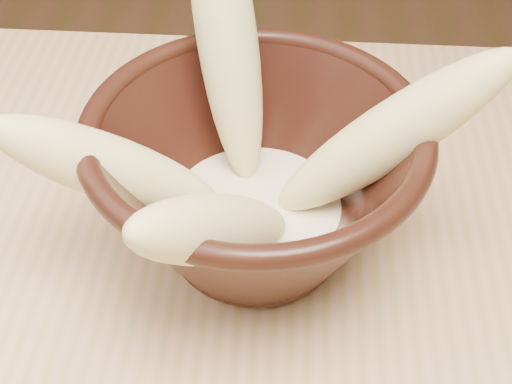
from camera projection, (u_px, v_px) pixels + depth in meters
bowl at (256, 181)px, 0.42m from camera, size 0.20×0.20×0.11m
milk_puddle at (256, 212)px, 0.44m from camera, size 0.11×0.11×0.02m
banana_upright at (227, 35)px, 0.42m from camera, size 0.08×0.12×0.18m
banana_left at (114, 169)px, 0.40m from camera, size 0.14×0.08×0.12m
banana_right at (389, 136)px, 0.40m from camera, size 0.15×0.04×0.14m
banana_front at (216, 229)px, 0.36m from camera, size 0.11×0.13×0.12m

